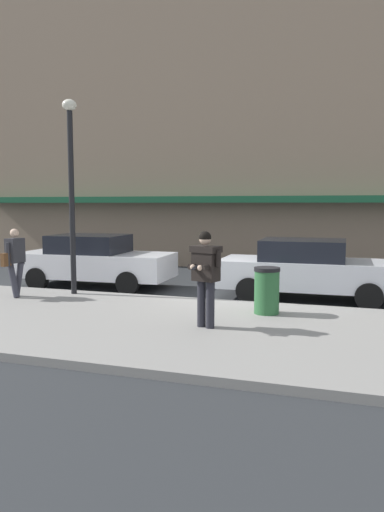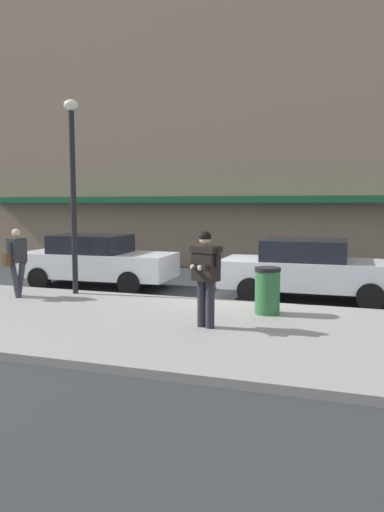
{
  "view_description": "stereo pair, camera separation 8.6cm",
  "coord_description": "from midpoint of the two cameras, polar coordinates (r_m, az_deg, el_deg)",
  "views": [
    {
      "loc": [
        2.87,
        -11.72,
        2.45
      ],
      "look_at": [
        0.01,
        -3.09,
        1.49
      ],
      "focal_mm": 35.0,
      "sensor_mm": 36.0,
      "label": 1
    },
    {
      "loc": [
        2.95,
        -11.69,
        2.45
      ],
      "look_at": [
        0.01,
        -3.09,
        1.49
      ],
      "focal_mm": 35.0,
      "sensor_mm": 36.0,
      "label": 2
    }
  ],
  "objects": [
    {
      "name": "street_lamp_post",
      "position": [
        13.06,
        -13.83,
        8.88
      ],
      "size": [
        0.36,
        0.36,
        4.88
      ],
      "color": "black",
      "rests_on": "sidewalk"
    },
    {
      "name": "storefront_facade",
      "position": [
        20.57,
        13.23,
        15.39
      ],
      "size": [
        28.0,
        4.7,
        11.74
      ],
      "color": "#84705B",
      "rests_on": "ground"
    },
    {
      "name": "ground_plane",
      "position": [
        12.31,
        4.31,
        -5.47
      ],
      "size": [
        80.0,
        80.0,
        0.0
      ],
      "primitive_type": "plane",
      "color": "#2B2D30"
    },
    {
      "name": "man_texting_on_phone",
      "position": [
        9.22,
        1.29,
        -1.44
      ],
      "size": [
        0.62,
        0.65,
        1.81
      ],
      "color": "#23232B",
      "rests_on": "sidewalk"
    },
    {
      "name": "pedestrian_with_bag",
      "position": [
        13.03,
        -19.78,
        -0.25
      ],
      "size": [
        0.35,
        0.72,
        1.7
      ],
      "color": "#33333D",
      "rests_on": "sidewalk"
    },
    {
      "name": "curb_paint_line",
      "position": [
        12.16,
        8.97,
        -5.66
      ],
      "size": [
        28.0,
        0.12,
        0.01
      ],
      "primitive_type": "cube",
      "color": "silver",
      "rests_on": "ground"
    },
    {
      "name": "trash_bin",
      "position": [
        10.6,
        8.31,
        -3.9
      ],
      "size": [
        0.55,
        0.55,
        0.98
      ],
      "color": "#2D6638",
      "rests_on": "sidewalk"
    },
    {
      "name": "parked_sedan_near",
      "position": [
        14.84,
        -11.3,
        -0.51
      ],
      "size": [
        4.57,
        2.06,
        1.54
      ],
      "color": "silver",
      "rests_on": "ground"
    },
    {
      "name": "sidewalk",
      "position": [
        9.37,
        6.04,
        -8.72
      ],
      "size": [
        32.0,
        5.3,
        0.14
      ],
      "primitive_type": "cube",
      "color": "gray",
      "rests_on": "ground"
    },
    {
      "name": "parked_sedan_mid",
      "position": [
        12.98,
        12.97,
        -1.47
      ],
      "size": [
        4.54,
        2.0,
        1.54
      ],
      "color": "silver",
      "rests_on": "ground"
    }
  ]
}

